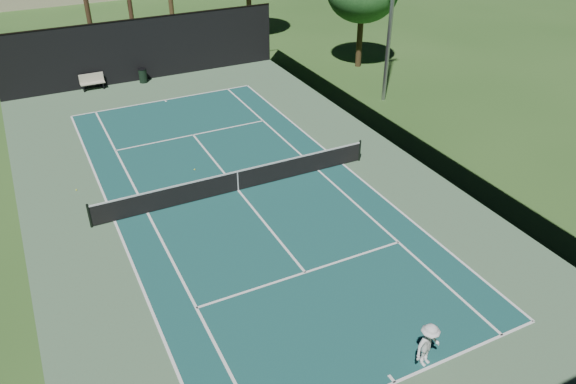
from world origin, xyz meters
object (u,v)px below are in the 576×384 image
object	(u,v)px
tennis_ball_d	(76,190)
player	(428,345)
tennis_ball_c	(263,168)
tennis_net	(238,180)
park_bench	(92,81)
tennis_ball_b	(195,169)
trash_bin	(143,75)

from	to	relation	value
tennis_ball_d	player	bearing A→B (deg)	-62.61
tennis_ball_c	tennis_net	bearing A→B (deg)	-143.10
player	park_bench	distance (m)	27.79
tennis_ball_b	park_bench	distance (m)	13.24
player	trash_bin	size ratio (longest dim) A/B	1.61
tennis_ball_c	park_bench	distance (m)	15.29
tennis_ball_b	trash_bin	distance (m)	12.86
player	tennis_ball_c	distance (m)	13.12
tennis_ball_b	player	bearing A→B (deg)	-80.57
tennis_net	tennis_ball_d	bearing A→B (deg)	153.47
tennis_ball_c	trash_bin	size ratio (longest dim) A/B	0.08
tennis_net	player	world-z (taller)	player
tennis_ball_d	tennis_ball_c	bearing A→B (deg)	-12.50
tennis_ball_b	tennis_ball_d	bearing A→B (deg)	173.96
player	tennis_ball_c	xyz separation A→B (m)	(0.62, 13.08, -0.72)
player	trash_bin	xyz separation A→B (m)	(-1.61, 27.20, -0.28)
trash_bin	tennis_ball_b	bearing A→B (deg)	-93.47
player	tennis_ball_b	distance (m)	14.59
player	tennis_net	bearing A→B (deg)	83.99
player	tennis_ball_b	bearing A→B (deg)	87.40
tennis_ball_b	tennis_ball_c	xyz separation A→B (m)	(3.01, -1.29, -0.00)
tennis_net	tennis_ball_b	distance (m)	2.97
tennis_ball_b	tennis_ball_c	world-z (taller)	tennis_ball_b
player	tennis_ball_d	xyz separation A→B (m)	(-7.74, 14.94, -0.72)
park_bench	tennis_net	bearing A→B (deg)	-77.21
tennis_ball_b	tennis_ball_c	bearing A→B (deg)	-23.15
player	tennis_ball_c	bearing A→B (deg)	75.24
tennis_ball_d	park_bench	world-z (taller)	park_bench
trash_bin	tennis_net	bearing A→B (deg)	-88.61
tennis_ball_b	park_bench	size ratio (longest dim) A/B	0.05
tennis_net	player	bearing A→B (deg)	-83.98
park_bench	trash_bin	world-z (taller)	park_bench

